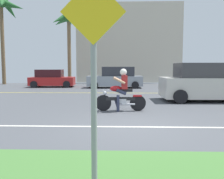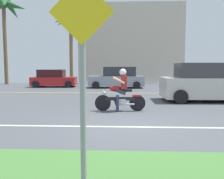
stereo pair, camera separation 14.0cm
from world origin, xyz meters
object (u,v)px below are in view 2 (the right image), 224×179
street_sign (83,80)px  motorcyclist (121,93)px  suv_nearby (210,83)px  parked_car_0 (53,79)px  palm_tree_1 (4,9)px  palm_tree_0 (71,24)px  parked_car_1 (117,78)px

street_sign → motorcyclist: bearing=87.3°
suv_nearby → street_sign: bearing=-116.1°
parked_car_0 → palm_tree_1: bearing=151.7°
suv_nearby → palm_tree_1: palm_tree_1 is taller
motorcyclist → suv_nearby: bearing=33.8°
motorcyclist → palm_tree_0: 15.93m
parked_car_1 → street_sign: size_ratio=1.79×
parked_car_0 → street_sign: bearing=-72.6°
street_sign → suv_nearby: bearing=63.9°
parked_car_1 → street_sign: (0.07, -16.68, 0.72)m
suv_nearby → palm_tree_0: 15.45m
palm_tree_1 → palm_tree_0: bearing=3.8°
palm_tree_0 → palm_tree_1: (-6.34, -0.42, 1.30)m
parked_car_1 → palm_tree_0: bearing=138.5°
motorcyclist → palm_tree_1: (-11.29, 13.81, 6.46)m
suv_nearby → street_sign: (-4.60, -9.38, 0.60)m
parked_car_0 → palm_tree_0: bearing=76.8°
motorcyclist → palm_tree_1: 18.97m
parked_car_0 → palm_tree_1: palm_tree_1 is taller
suv_nearby → palm_tree_1: bearing=145.0°
parked_car_1 → street_sign: bearing=-89.8°
parked_car_0 → street_sign: (5.44, -17.32, 0.82)m
palm_tree_0 → palm_tree_1: size_ratio=0.83×
parked_car_1 → palm_tree_0: size_ratio=0.62×
parked_car_0 → palm_tree_0: 6.23m
parked_car_1 → palm_tree_0: 7.93m
motorcyclist → suv_nearby: suv_nearby is taller
parked_car_0 → street_sign: 18.18m
suv_nearby → palm_tree_0: size_ratio=0.66×
parked_car_0 → street_sign: size_ratio=1.52×
palm_tree_0 → palm_tree_1: 6.49m
suv_nearby → parked_car_1: suv_nearby is taller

